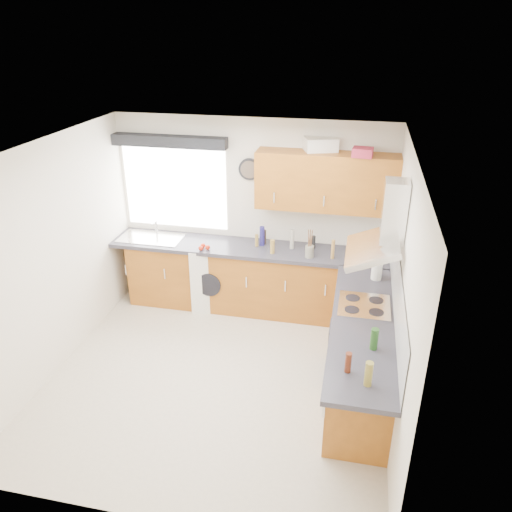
% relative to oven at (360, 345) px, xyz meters
% --- Properties ---
extents(ground_plane, '(3.60, 3.60, 0.00)m').
position_rel_oven_xyz_m(ground_plane, '(-1.50, -0.30, -0.42)').
color(ground_plane, beige).
extents(ceiling, '(3.60, 3.60, 0.02)m').
position_rel_oven_xyz_m(ceiling, '(-1.50, -0.30, 2.08)').
color(ceiling, white).
rests_on(ceiling, wall_back).
extents(wall_back, '(3.60, 0.02, 2.50)m').
position_rel_oven_xyz_m(wall_back, '(-1.50, 1.50, 0.82)').
color(wall_back, silver).
rests_on(wall_back, ground_plane).
extents(wall_front, '(3.60, 0.02, 2.50)m').
position_rel_oven_xyz_m(wall_front, '(-1.50, -2.10, 0.82)').
color(wall_front, silver).
rests_on(wall_front, ground_plane).
extents(wall_left, '(0.02, 3.60, 2.50)m').
position_rel_oven_xyz_m(wall_left, '(-3.30, -0.30, 0.82)').
color(wall_left, silver).
rests_on(wall_left, ground_plane).
extents(wall_right, '(0.02, 3.60, 2.50)m').
position_rel_oven_xyz_m(wall_right, '(0.30, -0.30, 0.82)').
color(wall_right, silver).
rests_on(wall_right, ground_plane).
extents(window, '(1.40, 0.02, 1.10)m').
position_rel_oven_xyz_m(window, '(-2.55, 1.49, 1.12)').
color(window, silver).
rests_on(window, wall_back).
extents(window_blind, '(1.50, 0.18, 0.14)m').
position_rel_oven_xyz_m(window_blind, '(-2.55, 1.40, 1.76)').
color(window_blind, black).
rests_on(window_blind, wall_back).
extents(splashback, '(0.01, 3.00, 0.54)m').
position_rel_oven_xyz_m(splashback, '(0.29, 0.00, 0.75)').
color(splashback, white).
rests_on(splashback, wall_right).
extents(base_cab_back, '(3.00, 0.58, 0.86)m').
position_rel_oven_xyz_m(base_cab_back, '(-1.60, 1.21, 0.01)').
color(base_cab_back, brown).
rests_on(base_cab_back, ground_plane).
extents(base_cab_corner, '(0.60, 0.60, 0.86)m').
position_rel_oven_xyz_m(base_cab_corner, '(0.00, 1.20, 0.01)').
color(base_cab_corner, brown).
rests_on(base_cab_corner, ground_plane).
extents(base_cab_right, '(0.58, 2.10, 0.86)m').
position_rel_oven_xyz_m(base_cab_right, '(0.01, -0.15, 0.01)').
color(base_cab_right, brown).
rests_on(base_cab_right, ground_plane).
extents(worktop_back, '(3.60, 0.62, 0.05)m').
position_rel_oven_xyz_m(worktop_back, '(-1.50, 1.20, 0.46)').
color(worktop_back, '#2B2931').
rests_on(worktop_back, base_cab_back).
extents(worktop_right, '(0.62, 2.42, 0.05)m').
position_rel_oven_xyz_m(worktop_right, '(0.00, -0.30, 0.46)').
color(worktop_right, '#2B2931').
rests_on(worktop_right, base_cab_right).
extents(sink, '(0.84, 0.46, 0.10)m').
position_rel_oven_xyz_m(sink, '(-2.83, 1.20, 0.52)').
color(sink, silver).
rests_on(sink, worktop_back).
extents(oven, '(0.56, 0.58, 0.85)m').
position_rel_oven_xyz_m(oven, '(0.00, 0.00, 0.00)').
color(oven, black).
rests_on(oven, ground_plane).
extents(hob_plate, '(0.52, 0.52, 0.01)m').
position_rel_oven_xyz_m(hob_plate, '(0.00, 0.00, 0.49)').
color(hob_plate, silver).
rests_on(hob_plate, worktop_right).
extents(extractor_hood, '(0.52, 0.78, 0.66)m').
position_rel_oven_xyz_m(extractor_hood, '(0.10, -0.00, 1.34)').
color(extractor_hood, silver).
rests_on(extractor_hood, wall_right).
extents(upper_cabinets, '(1.70, 0.35, 0.70)m').
position_rel_oven_xyz_m(upper_cabinets, '(-0.55, 1.32, 1.38)').
color(upper_cabinets, brown).
rests_on(upper_cabinets, wall_back).
extents(washing_machine, '(0.72, 0.70, 0.89)m').
position_rel_oven_xyz_m(washing_machine, '(-1.96, 1.22, 0.02)').
color(washing_machine, silver).
rests_on(washing_machine, ground_plane).
extents(wall_clock, '(0.28, 0.04, 0.28)m').
position_rel_oven_xyz_m(wall_clock, '(-1.53, 1.46, 1.43)').
color(wall_clock, black).
rests_on(wall_clock, wall_back).
extents(casserole, '(0.44, 0.38, 0.16)m').
position_rel_oven_xyz_m(casserole, '(-0.65, 1.42, 1.80)').
color(casserole, silver).
rests_on(casserole, upper_cabinets).
extents(storage_box, '(0.24, 0.21, 0.10)m').
position_rel_oven_xyz_m(storage_box, '(-0.15, 1.22, 1.78)').
color(storage_box, maroon).
rests_on(storage_box, upper_cabinets).
extents(utensil_pot, '(0.13, 0.13, 0.15)m').
position_rel_oven_xyz_m(utensil_pot, '(-0.68, 1.05, 0.56)').
color(utensil_pot, slate).
rests_on(utensil_pot, worktop_back).
extents(kitchen_roll, '(0.14, 0.14, 0.26)m').
position_rel_oven_xyz_m(kitchen_roll, '(0.12, 0.63, 0.61)').
color(kitchen_roll, silver).
rests_on(kitchen_roll, worktop_right).
extents(tomato_cluster, '(0.18, 0.18, 0.06)m').
position_rel_oven_xyz_m(tomato_cluster, '(-2.03, 1.00, 0.52)').
color(tomato_cluster, red).
rests_on(tomato_cluster, worktop_back).
extents(jar_0, '(0.04, 0.04, 0.24)m').
position_rel_oven_xyz_m(jar_0, '(-0.40, 1.07, 0.61)').
color(jar_0, '#A47738').
rests_on(jar_0, worktop_back).
extents(jar_1, '(0.06, 0.06, 0.26)m').
position_rel_oven_xyz_m(jar_1, '(-1.33, 1.28, 0.61)').
color(jar_1, navy).
rests_on(jar_1, worktop_back).
extents(jar_2, '(0.05, 0.05, 0.26)m').
position_rel_oven_xyz_m(jar_2, '(-0.93, 1.26, 0.61)').
color(jar_2, '#A19B89').
rests_on(jar_2, worktop_back).
extents(jar_3, '(0.06, 0.06, 0.18)m').
position_rel_oven_xyz_m(jar_3, '(-1.15, 1.07, 0.57)').
color(jar_3, olive).
rests_on(jar_3, worktop_back).
extents(jar_4, '(0.05, 0.05, 0.17)m').
position_rel_oven_xyz_m(jar_4, '(-0.66, 1.33, 0.57)').
color(jar_4, black).
rests_on(jar_4, worktop_back).
extents(jar_5, '(0.04, 0.04, 0.19)m').
position_rel_oven_xyz_m(jar_5, '(-1.30, 1.34, 0.58)').
color(jar_5, black).
rests_on(jar_5, worktop_back).
extents(jar_6, '(0.07, 0.07, 0.14)m').
position_rel_oven_xyz_m(jar_6, '(-1.32, 1.36, 0.55)').
color(jar_6, '#A3968B').
rests_on(jar_6, worktop_back).
extents(jar_7, '(0.04, 0.04, 0.16)m').
position_rel_oven_xyz_m(jar_7, '(-1.39, 1.24, 0.57)').
color(jar_7, olive).
rests_on(jar_7, worktop_back).
extents(bottle_0, '(0.06, 0.06, 0.22)m').
position_rel_oven_xyz_m(bottle_0, '(0.04, -1.24, 0.59)').
color(bottle_0, olive).
rests_on(bottle_0, worktop_right).
extents(bottle_1, '(0.07, 0.07, 0.21)m').
position_rel_oven_xyz_m(bottle_1, '(0.09, -0.73, 0.59)').
color(bottle_1, '#20491A').
rests_on(bottle_1, worktop_right).
extents(bottle_2, '(0.05, 0.05, 0.18)m').
position_rel_oven_xyz_m(bottle_2, '(-0.12, -1.10, 0.58)').
color(bottle_2, '#592312').
rests_on(bottle_2, worktop_right).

